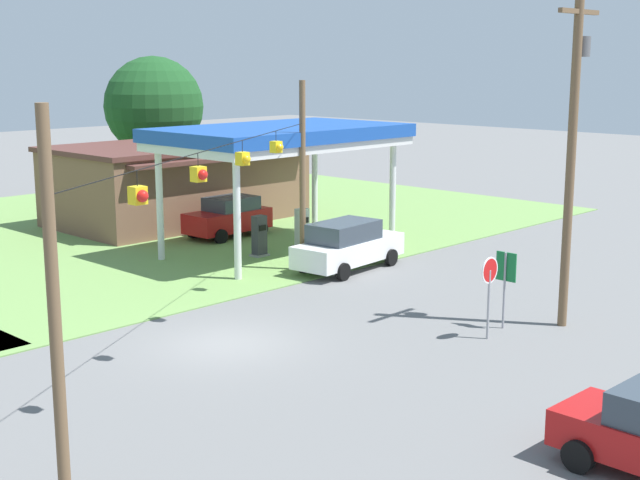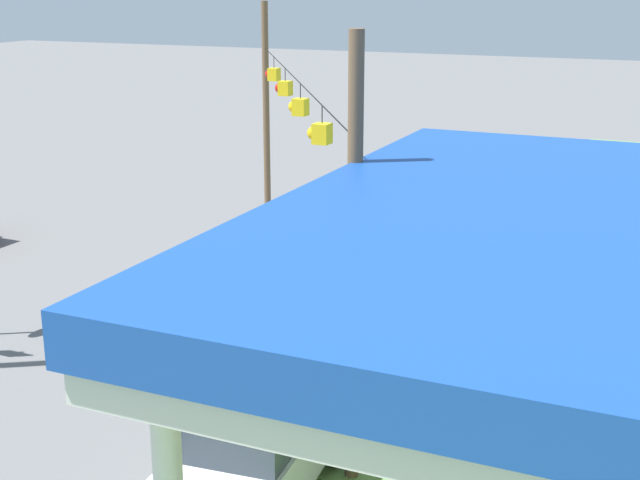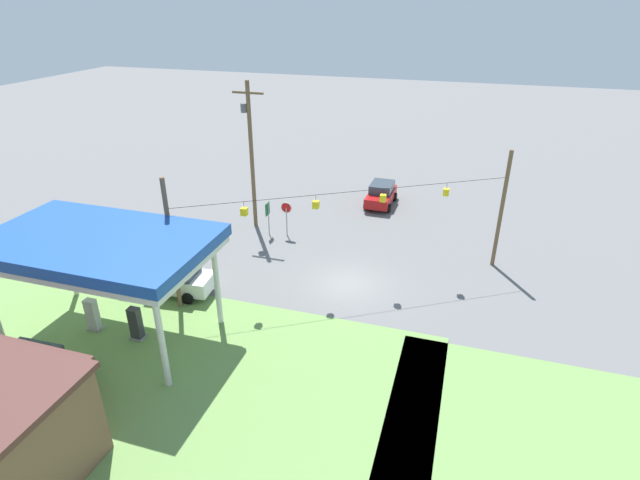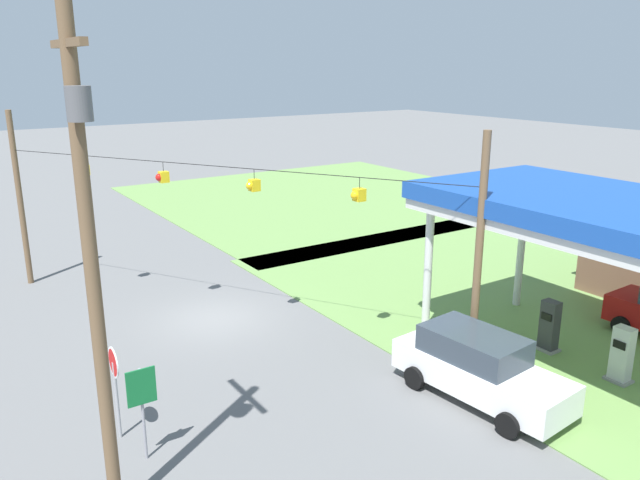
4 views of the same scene
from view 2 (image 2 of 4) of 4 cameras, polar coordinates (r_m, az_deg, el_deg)
name	(u,v)px [view 2 (image 2 of 4)]	position (r m, az deg, el deg)	size (l,w,h in m)	color
ground_plane	(294,290)	(24.26, -1.68, -3.24)	(160.00, 160.00, 0.00)	slate
gas_station_canopy	(535,248)	(11.30, 13.57, -0.47)	(10.50, 6.26, 5.44)	silver
car_at_pumps_front	(253,446)	(14.54, -4.32, -13.00)	(5.31, 2.47, 1.96)	white
signal_span_gantry	(292,142)	(23.23, -1.79, 6.29)	(16.53, 10.24, 7.42)	brown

